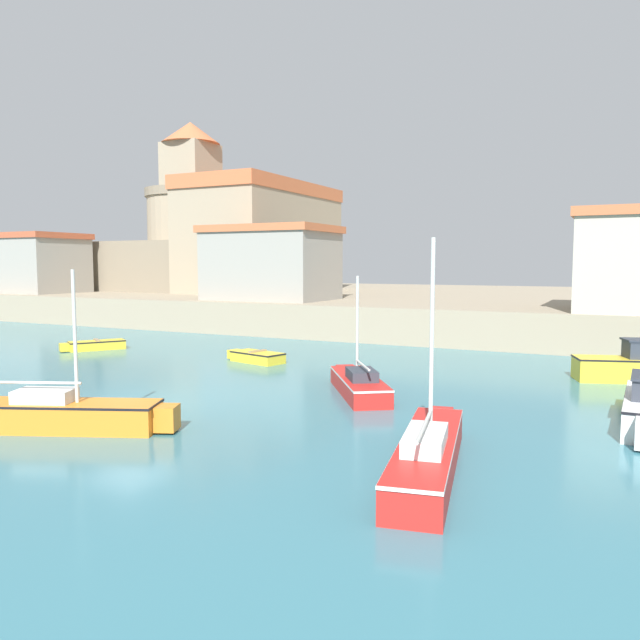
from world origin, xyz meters
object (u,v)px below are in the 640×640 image
(fortress, at_px, (188,256))
(sailboat_red_6, at_px, (428,452))
(harbor_shed_near_wharf, at_px, (272,263))
(dinghy_yellow_0, at_px, (256,356))
(dinghy_yellow_3, at_px, (95,345))
(harbor_shed_far_end, at_px, (38,263))
(sailboat_orange_4, at_px, (67,413))
(sailboat_red_7, at_px, (359,383))
(church, at_px, (251,231))

(fortress, bearing_deg, sailboat_red_6, -45.56)
(sailboat_red_6, bearing_deg, harbor_shed_near_wharf, 127.30)
(dinghy_yellow_0, relative_size, dinghy_yellow_3, 1.01)
(harbor_shed_far_end, bearing_deg, sailboat_red_6, -30.16)
(dinghy_yellow_0, distance_m, fortress, 33.58)
(harbor_shed_far_end, bearing_deg, sailboat_orange_4, -38.52)
(sailboat_red_7, height_order, church, church)
(fortress, distance_m, harbor_shed_near_wharf, 19.28)
(dinghy_yellow_3, xyz_separation_m, harbor_shed_near_wharf, (3.25, 13.54, 4.53))
(harbor_shed_near_wharf, xyz_separation_m, harbor_shed_far_end, (-24.00, -0.00, -0.01))
(sailboat_orange_4, relative_size, sailboat_red_6, 0.85)
(sailboat_red_6, distance_m, harbor_shed_near_wharf, 31.75)
(dinghy_yellow_0, height_order, sailboat_red_6, sailboat_red_6)
(sailboat_orange_4, distance_m, harbor_shed_near_wharf, 27.88)
(fortress, relative_size, harbor_shed_far_end, 1.90)
(dinghy_yellow_0, xyz_separation_m, sailboat_orange_4, (1.82, -12.90, 0.22))
(harbor_shed_near_wharf, bearing_deg, sailboat_orange_4, -71.39)
(fortress, distance_m, harbor_shed_far_end, 13.41)
(dinghy_yellow_0, xyz_separation_m, sailboat_red_6, (12.09, -11.82, 0.20))
(sailboat_orange_4, relative_size, church, 0.34)
(sailboat_orange_4, xyz_separation_m, church, (-17.89, 37.56, 7.29))
(dinghy_yellow_3, distance_m, church, 26.75)
(dinghy_yellow_0, xyz_separation_m, fortress, (-22.98, 23.94, 5.20))
(fortress, bearing_deg, sailboat_red_7, -43.30)
(church, relative_size, fortress, 1.25)
(harbor_shed_far_end, bearing_deg, church, 37.56)
(dinghy_yellow_0, distance_m, sailboat_red_6, 16.91)
(sailboat_orange_4, relative_size, fortress, 0.43)
(sailboat_red_6, relative_size, fortress, 0.51)
(sailboat_orange_4, height_order, fortress, fortress)
(church, relative_size, harbor_shed_near_wharf, 1.96)
(fortress, bearing_deg, sailboat_orange_4, -56.06)
(sailboat_red_7, distance_m, fortress, 41.94)
(dinghy_yellow_0, height_order, dinghy_yellow_3, dinghy_yellow_3)
(dinghy_yellow_0, relative_size, church, 0.19)
(harbor_shed_near_wharf, bearing_deg, church, 128.47)
(dinghy_yellow_0, height_order, harbor_shed_near_wharf, harbor_shed_near_wharf)
(sailboat_orange_4, distance_m, church, 42.24)
(dinghy_yellow_0, distance_m, church, 30.38)
(fortress, bearing_deg, harbor_shed_near_wharf, -33.86)
(dinghy_yellow_3, relative_size, church, 0.19)
(sailboat_red_6, relative_size, harbor_shed_far_end, 0.96)
(sailboat_orange_4, distance_m, sailboat_red_7, 9.95)
(dinghy_yellow_3, relative_size, sailboat_red_6, 0.47)
(fortress, relative_size, harbor_shed_near_wharf, 1.57)
(sailboat_red_6, bearing_deg, harbor_shed_far_end, 149.84)
(church, bearing_deg, dinghy_yellow_3, -76.82)
(sailboat_orange_4, height_order, sailboat_red_7, sailboat_orange_4)
(sailboat_orange_4, height_order, sailboat_red_6, sailboat_red_6)
(harbor_shed_near_wharf, height_order, harbor_shed_far_end, harbor_shed_near_wharf)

